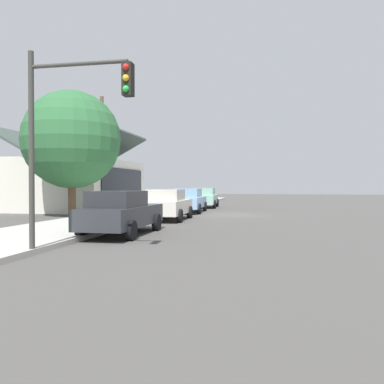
{
  "coord_description": "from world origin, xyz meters",
  "views": [
    {
      "loc": [
        -24.12,
        -2.36,
        1.78
      ],
      "look_at": [
        0.28,
        2.38,
        1.38
      ],
      "focal_mm": 37.14,
      "sensor_mm": 36.0,
      "label": 1
    }
  ],
  "objects_px": {
    "car_ivory": "(168,204)",
    "utility_pole_wooden": "(102,152)",
    "car_charcoal": "(121,212)",
    "car_skyblue": "(189,200)",
    "fire_hydrant_red": "(165,205)",
    "car_seafoam": "(205,198)",
    "traffic_light_main": "(69,117)",
    "shade_tree": "(72,140)"
  },
  "relations": [
    {
      "from": "car_seafoam",
      "to": "fire_hydrant_red",
      "type": "height_order",
      "value": "car_seafoam"
    },
    {
      "from": "car_ivory",
      "to": "shade_tree",
      "type": "bearing_deg",
      "value": 76.76
    },
    {
      "from": "car_skyblue",
      "to": "car_seafoam",
      "type": "relative_size",
      "value": 1.07
    },
    {
      "from": "traffic_light_main",
      "to": "fire_hydrant_red",
      "type": "xyz_separation_m",
      "value": [
        15.59,
        1.66,
        -2.99
      ]
    },
    {
      "from": "traffic_light_main",
      "to": "car_ivory",
      "type": "bearing_deg",
      "value": 1.14
    },
    {
      "from": "car_seafoam",
      "to": "utility_pole_wooden",
      "type": "distance_m",
      "value": 9.94
    },
    {
      "from": "car_skyblue",
      "to": "shade_tree",
      "type": "relative_size",
      "value": 0.68
    },
    {
      "from": "car_charcoal",
      "to": "fire_hydrant_red",
      "type": "relative_size",
      "value": 6.6
    },
    {
      "from": "car_ivory",
      "to": "traffic_light_main",
      "type": "bearing_deg",
      "value": -179.85
    },
    {
      "from": "shade_tree",
      "to": "utility_pole_wooden",
      "type": "relative_size",
      "value": 0.96
    },
    {
      "from": "traffic_light_main",
      "to": "car_skyblue",
      "type": "bearing_deg",
      "value": 1.0
    },
    {
      "from": "shade_tree",
      "to": "traffic_light_main",
      "type": "bearing_deg",
      "value": -152.35
    },
    {
      "from": "car_charcoal",
      "to": "car_ivory",
      "type": "distance_m",
      "value": 6.22
    },
    {
      "from": "car_charcoal",
      "to": "utility_pole_wooden",
      "type": "relative_size",
      "value": 0.63
    },
    {
      "from": "car_skyblue",
      "to": "utility_pole_wooden",
      "type": "relative_size",
      "value": 0.66
    },
    {
      "from": "car_charcoal",
      "to": "car_seafoam",
      "type": "distance_m",
      "value": 18.15
    },
    {
      "from": "car_ivory",
      "to": "utility_pole_wooden",
      "type": "height_order",
      "value": "utility_pole_wooden"
    },
    {
      "from": "car_skyblue",
      "to": "traffic_light_main",
      "type": "height_order",
      "value": "traffic_light_main"
    },
    {
      "from": "car_charcoal",
      "to": "traffic_light_main",
      "type": "xyz_separation_m",
      "value": [
        -4.34,
        -0.31,
        2.68
      ]
    },
    {
      "from": "car_seafoam",
      "to": "shade_tree",
      "type": "relative_size",
      "value": 0.64
    },
    {
      "from": "shade_tree",
      "to": "car_ivory",
      "type": "bearing_deg",
      "value": -102.26
    },
    {
      "from": "car_ivory",
      "to": "car_skyblue",
      "type": "height_order",
      "value": "same"
    },
    {
      "from": "shade_tree",
      "to": "utility_pole_wooden",
      "type": "xyz_separation_m",
      "value": [
        2.93,
        -0.55,
        -0.47
      ]
    },
    {
      "from": "car_charcoal",
      "to": "traffic_light_main",
      "type": "relative_size",
      "value": 0.9
    },
    {
      "from": "car_ivory",
      "to": "car_skyblue",
      "type": "xyz_separation_m",
      "value": [
        5.89,
        0.08,
        0.0
      ]
    },
    {
      "from": "car_ivory",
      "to": "car_seafoam",
      "type": "distance_m",
      "value": 11.94
    },
    {
      "from": "car_ivory",
      "to": "utility_pole_wooden",
      "type": "distance_m",
      "value": 7.57
    },
    {
      "from": "car_skyblue",
      "to": "utility_pole_wooden",
      "type": "xyz_separation_m",
      "value": [
        -1.65,
        5.37,
        3.11
      ]
    },
    {
      "from": "car_skyblue",
      "to": "car_ivory",
      "type": "bearing_deg",
      "value": 178.56
    },
    {
      "from": "fire_hydrant_red",
      "to": "traffic_light_main",
      "type": "bearing_deg",
      "value": -173.92
    },
    {
      "from": "fire_hydrant_red",
      "to": "car_ivory",
      "type": "bearing_deg",
      "value": -163.91
    },
    {
      "from": "car_ivory",
      "to": "traffic_light_main",
      "type": "relative_size",
      "value": 0.84
    },
    {
      "from": "car_skyblue",
      "to": "shade_tree",
      "type": "height_order",
      "value": "shade_tree"
    },
    {
      "from": "car_seafoam",
      "to": "traffic_light_main",
      "type": "distance_m",
      "value": 22.66
    },
    {
      "from": "car_skyblue",
      "to": "fire_hydrant_red",
      "type": "height_order",
      "value": "car_skyblue"
    },
    {
      "from": "traffic_light_main",
      "to": "car_seafoam",
      "type": "bearing_deg",
      "value": 0.51
    },
    {
      "from": "car_charcoal",
      "to": "fire_hydrant_red",
      "type": "xyz_separation_m",
      "value": [
        11.24,
        1.35,
        -0.32
      ]
    },
    {
      "from": "car_charcoal",
      "to": "car_skyblue",
      "type": "relative_size",
      "value": 0.95
    },
    {
      "from": "car_charcoal",
      "to": "car_ivory",
      "type": "bearing_deg",
      "value": -0.59
    },
    {
      "from": "utility_pole_wooden",
      "to": "car_charcoal",
      "type": "bearing_deg",
      "value": -152.91
    },
    {
      "from": "utility_pole_wooden",
      "to": "car_seafoam",
      "type": "bearing_deg",
      "value": -35.33
    },
    {
      "from": "car_charcoal",
      "to": "car_ivory",
      "type": "relative_size",
      "value": 1.08
    }
  ]
}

